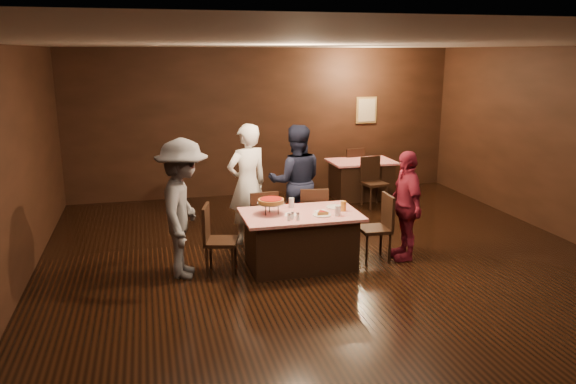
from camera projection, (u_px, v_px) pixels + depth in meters
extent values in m
plane|color=black|center=(347.00, 285.00, 7.21)|extent=(10.00, 10.00, 0.00)
cube|color=silver|center=(354.00, 44.00, 6.48)|extent=(8.00, 10.00, 0.04)
cube|color=black|center=(266.00, 122.00, 11.54)|extent=(8.00, 0.04, 3.00)
cube|color=tan|center=(366.00, 110.00, 11.99)|extent=(0.46, 0.03, 0.56)
cube|color=beige|center=(367.00, 110.00, 11.97)|extent=(0.38, 0.01, 0.48)
cube|color=#AE0B0B|center=(300.00, 240.00, 7.76)|extent=(1.60, 1.00, 0.77)
cube|color=red|center=(361.00, 179.00, 11.44)|extent=(1.30, 0.90, 0.77)
cube|color=black|center=(261.00, 220.00, 8.34)|extent=(0.45, 0.45, 0.95)
cube|color=black|center=(313.00, 217.00, 8.54)|extent=(0.48, 0.48, 0.95)
cube|color=black|center=(221.00, 240.00, 7.47)|extent=(0.51, 0.51, 0.95)
cube|color=black|center=(375.00, 228.00, 8.00)|extent=(0.44, 0.44, 0.95)
cube|color=black|center=(375.00, 182.00, 10.76)|extent=(0.47, 0.47, 0.95)
cube|color=black|center=(351.00, 169.00, 11.99)|extent=(0.47, 0.47, 0.95)
imported|color=white|center=(247.00, 184.00, 8.62)|extent=(0.79, 0.66, 1.87)
imported|color=black|center=(296.00, 182.00, 8.90)|extent=(0.98, 0.82, 1.82)
imported|color=slate|center=(183.00, 209.00, 7.31)|extent=(0.91, 1.30, 1.84)
imported|color=maroon|center=(406.00, 205.00, 7.97)|extent=(0.46, 0.95, 1.58)
cylinder|color=black|center=(270.00, 207.00, 7.69)|extent=(0.01, 0.01, 0.15)
cylinder|color=black|center=(266.00, 210.00, 7.53)|extent=(0.01, 0.01, 0.15)
cylinder|color=black|center=(278.00, 209.00, 7.57)|extent=(0.01, 0.01, 0.15)
cylinder|color=silver|center=(271.00, 203.00, 7.58)|extent=(0.38, 0.38, 0.01)
cylinder|color=#B27233|center=(271.00, 201.00, 7.57)|extent=(0.35, 0.35, 0.05)
cylinder|color=#A5140C|center=(271.00, 199.00, 7.56)|extent=(0.30, 0.30, 0.01)
cylinder|color=white|center=(322.00, 215.00, 7.55)|extent=(0.25, 0.25, 0.01)
cylinder|color=#B27233|center=(322.00, 213.00, 7.54)|extent=(0.18, 0.18, 0.04)
cylinder|color=#A5140C|center=(322.00, 211.00, 7.54)|extent=(0.14, 0.14, 0.01)
cylinder|color=white|center=(335.00, 207.00, 7.93)|extent=(0.25, 0.25, 0.01)
cylinder|color=silver|center=(338.00, 211.00, 7.52)|extent=(0.08, 0.08, 0.14)
cylinder|color=#BF7F26|center=(343.00, 206.00, 7.74)|extent=(0.08, 0.08, 0.14)
cylinder|color=silver|center=(291.00, 203.00, 7.92)|extent=(0.08, 0.08, 0.14)
cylinder|color=silver|center=(292.00, 216.00, 7.38)|extent=(0.04, 0.04, 0.08)
cylinder|color=silver|center=(292.00, 213.00, 7.36)|extent=(0.05, 0.05, 0.02)
cylinder|color=silver|center=(298.00, 217.00, 7.34)|extent=(0.04, 0.04, 0.08)
cylinder|color=silver|center=(298.00, 214.00, 7.33)|extent=(0.05, 0.05, 0.02)
cylinder|color=silver|center=(289.00, 218.00, 7.31)|extent=(0.04, 0.04, 0.08)
cylinder|color=silver|center=(289.00, 214.00, 7.30)|extent=(0.05, 0.05, 0.02)
cube|color=white|center=(321.00, 211.00, 7.73)|extent=(0.19, 0.19, 0.01)
cube|color=white|center=(291.00, 215.00, 7.58)|extent=(0.21, 0.21, 0.01)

